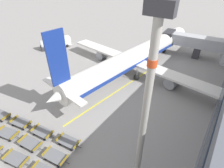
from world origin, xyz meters
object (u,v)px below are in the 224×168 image
at_px(fuel_tanker_primary, 54,44).
at_px(baggage_dolly_row_mid_b_col_a, 1,115).
at_px(baggage_dolly_row_mid_a_col_c, 30,143).
at_px(baggage_dolly_row_mid_b_col_b, 21,123).
at_px(baggage_dolly_row_mid_a_col_d, 55,157).
at_px(baggage_dolly_row_mid_b_col_c, 43,132).
at_px(airplane, 136,56).
at_px(baggage_dolly_row_mid_b_col_d, 69,142).
at_px(baggage_dolly_row_near_col_c, 16,159).
at_px(baggage_dolly_row_mid_a_col_b, 8,133).
at_px(apron_light_mast, 146,106).

distance_m(fuel_tanker_primary, baggage_dolly_row_mid_b_col_a, 29.92).
xyz_separation_m(baggage_dolly_row_mid_a_col_c, baggage_dolly_row_mid_b_col_b, (-4.62, 1.43, 0.00)).
bearing_deg(fuel_tanker_primary, baggage_dolly_row_mid_a_col_c, -44.28).
bearing_deg(baggage_dolly_row_mid_b_col_b, baggage_dolly_row_mid_b_col_a, -167.24).
bearing_deg(baggage_dolly_row_mid_a_col_d, baggage_dolly_row_mid_b_col_c, 162.11).
bearing_deg(airplane, baggage_dolly_row_mid_b_col_b, -102.21).
distance_m(baggage_dolly_row_mid_b_col_b, baggage_dolly_row_mid_b_col_c, 4.37).
height_order(baggage_dolly_row_mid_b_col_a, baggage_dolly_row_mid_b_col_d, same).
bearing_deg(baggage_dolly_row_near_col_c, airplane, 89.35).
relative_size(baggage_dolly_row_near_col_c, baggage_dolly_row_mid_a_col_b, 1.00).
height_order(baggage_dolly_row_mid_b_col_c, apron_light_mast, apron_light_mast).
height_order(fuel_tanker_primary, baggage_dolly_row_mid_a_col_b, fuel_tanker_primary).
bearing_deg(baggage_dolly_row_mid_a_col_c, baggage_dolly_row_mid_b_col_a, 177.07).
bearing_deg(baggage_dolly_row_mid_b_col_c, baggage_dolly_row_mid_a_col_c, -81.75).
height_order(baggage_dolly_row_mid_a_col_c, baggage_dolly_row_mid_b_col_a, same).
xyz_separation_m(airplane, baggage_dolly_row_near_col_c, (-0.34, -29.85, -2.95)).
height_order(airplane, fuel_tanker_primary, airplane).
bearing_deg(baggage_dolly_row_mid_b_col_c, baggage_dolly_row_mid_a_col_b, -141.73).
bearing_deg(fuel_tanker_primary, baggage_dolly_row_mid_a_col_b, -50.37).
xyz_separation_m(fuel_tanker_primary, baggage_dolly_row_mid_b_col_a, (16.87, -24.69, -0.86)).
bearing_deg(baggage_dolly_row_mid_b_col_b, baggage_dolly_row_mid_b_col_c, 10.16).
relative_size(baggage_dolly_row_mid_a_col_b, baggage_dolly_row_mid_b_col_b, 1.00).
relative_size(fuel_tanker_primary, baggage_dolly_row_mid_b_col_c, 2.42).
relative_size(fuel_tanker_primary, apron_light_mast, 0.49).
distance_m(airplane, apron_light_mast, 26.74).
xyz_separation_m(fuel_tanker_primary, baggage_dolly_row_mid_a_col_d, (30.18, -24.47, -0.86)).
distance_m(fuel_tanker_primary, baggage_dolly_row_mid_b_col_b, 31.80).
xyz_separation_m(baggage_dolly_row_mid_b_col_a, baggage_dolly_row_mid_b_col_d, (12.96, 2.80, 0.00)).
distance_m(airplane, baggage_dolly_row_mid_b_col_b, 26.78).
distance_m(baggage_dolly_row_mid_b_col_a, baggage_dolly_row_mid_b_col_c, 8.77).
height_order(baggage_dolly_row_mid_a_col_c, baggage_dolly_row_mid_b_col_b, same).
distance_m(baggage_dolly_row_mid_b_col_d, apron_light_mast, 14.13).
xyz_separation_m(fuel_tanker_primary, baggage_dolly_row_mid_b_col_b, (21.17, -23.72, -0.86)).
bearing_deg(fuel_tanker_primary, baggage_dolly_row_mid_b_col_c, -42.02).
relative_size(airplane, apron_light_mast, 2.44).
relative_size(fuel_tanker_primary, baggage_dolly_row_mid_a_col_c, 2.42).
height_order(baggage_dolly_row_near_col_c, baggage_dolly_row_mid_b_col_c, same).
distance_m(baggage_dolly_row_mid_a_col_d, baggage_dolly_row_mid_b_col_d, 2.60).
bearing_deg(baggage_dolly_row_mid_a_col_d, airplane, 97.20).
relative_size(fuel_tanker_primary, baggage_dolly_row_mid_b_col_d, 2.42).
height_order(baggage_dolly_row_mid_a_col_d, baggage_dolly_row_mid_b_col_c, same).
height_order(baggage_dolly_row_near_col_c, baggage_dolly_row_mid_a_col_d, same).
bearing_deg(baggage_dolly_row_mid_a_col_b, baggage_dolly_row_near_col_c, -17.23).
distance_m(baggage_dolly_row_near_col_c, baggage_dolly_row_mid_a_col_c, 2.50).
height_order(baggage_dolly_row_near_col_c, baggage_dolly_row_mid_b_col_a, same).
relative_size(airplane, baggage_dolly_row_mid_a_col_d, 12.16).
bearing_deg(apron_light_mast, baggage_dolly_row_mid_a_col_c, -159.84).
bearing_deg(airplane, apron_light_mast, -60.32).
xyz_separation_m(baggage_dolly_row_mid_a_col_c, baggage_dolly_row_mid_b_col_c, (-0.32, 2.20, 0.00)).
bearing_deg(apron_light_mast, baggage_dolly_row_mid_b_col_b, -168.85).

